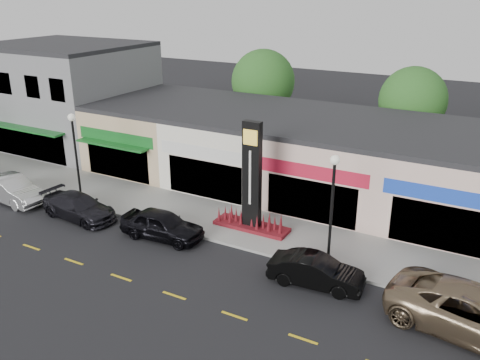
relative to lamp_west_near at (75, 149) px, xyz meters
The scene contains 18 objects.
ground 9.07m from the lamp_west_near, 17.35° to the right, with size 120.00×120.00×0.00m, color black.
sidewalk 8.89m from the lamp_west_near, 13.02° to the left, with size 52.00×4.30×0.15m, color gray.
curb 8.70m from the lamp_west_near, ahead, with size 52.00×0.20×0.15m, color gray.
building_grey_2story 13.45m from the lamp_west_near, 138.08° to the left, with size 12.00×10.95×8.30m.
shop_beige 9.04m from the lamp_west_near, 93.19° to the left, with size 7.00×10.85×4.80m.
shop_cream 11.13m from the lamp_west_near, 54.08° to the left, with size 7.00×10.01×4.80m.
shop_pink_w 16.25m from the lamp_west_near, 33.61° to the left, with size 7.00×10.01×4.80m.
shop_pink_e 22.40m from the lamp_west_near, 23.64° to the left, with size 7.00×10.01×4.80m.
tree_rear_west 17.55m from the lamp_west_near, 76.76° to the left, with size 5.20×5.20×7.83m.
tree_rear_mid 23.39m from the lamp_west_near, 46.74° to the left, with size 4.80×4.80×7.29m.
lamp_west_near is the anchor object (origin of this frame).
lamp_east_near 16.00m from the lamp_west_near, ahead, with size 0.44×0.44×5.47m.
pylon_sign 11.19m from the lamp_west_near, ahead, with size 4.20×1.30×6.00m.
car_white_van 5.06m from the lamp_west_near, 153.04° to the right, with size 4.93×1.72×1.62m, color #BDBDBD.
car_dark_sedan 3.61m from the lamp_west_near, 47.08° to the right, with size 4.84×1.97×1.41m, color black.
car_black_sedan 7.89m from the lamp_west_near, 10.77° to the right, with size 4.56×1.83×1.55m, color black.
car_black_conv 16.38m from the lamp_west_near, ahead, with size 4.24×1.48×1.40m, color black.
car_gold_suv 22.85m from the lamp_west_near, ahead, with size 6.70×3.09×1.86m, color #826D53.
Camera 1 is at (14.56, -18.03, 12.57)m, focal length 38.00 mm.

